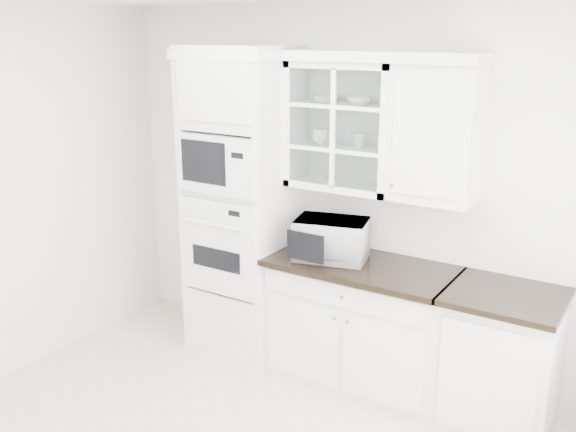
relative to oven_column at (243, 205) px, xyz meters
The scene contains 12 objects.
room_shell 1.37m from the oven_column, 52.79° to the right, with size 4.00×3.50×2.70m.
oven_column is the anchor object (origin of this frame).
base_cabinet_run 1.27m from the oven_column, ahead, with size 1.32×0.67×0.92m.
extra_base_cabinet 2.16m from the oven_column, ahead, with size 0.72×0.67×0.92m.
upper_cabinet_glass 1.03m from the oven_column, 12.10° to the left, with size 0.80×0.33×0.90m.
upper_cabinet_solid 1.60m from the oven_column, ahead, with size 0.55×0.33×0.90m, color white.
crown_molding 1.33m from the oven_column, 11.90° to the left, with size 2.14×0.38×0.07m, color white.
countertop_microwave 0.81m from the oven_column, ahead, with size 0.50×0.42×0.29m, color white.
bowl_a 1.06m from the oven_column, 14.57° to the left, with size 0.19×0.19×0.05m, color white.
bowl_b 1.24m from the oven_column, 10.28° to the left, with size 0.18×0.18×0.05m, color white.
cup_a 0.85m from the oven_column, 13.77° to the left, with size 0.14×0.14×0.11m, color white.
cup_b 1.07m from the oven_column, 11.70° to the left, with size 0.10×0.10×0.09m, color white.
Camera 1 is at (2.11, -2.44, 2.50)m, focal length 40.00 mm.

